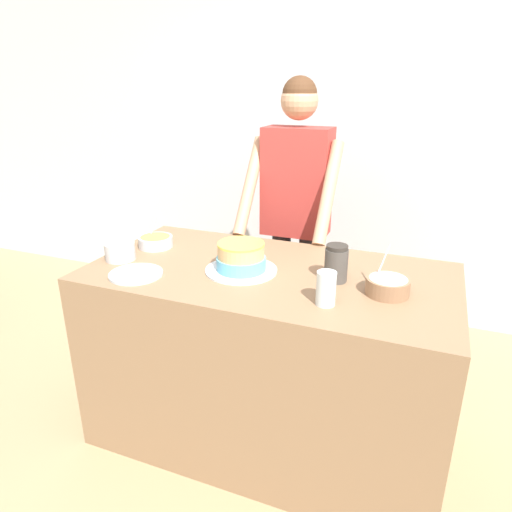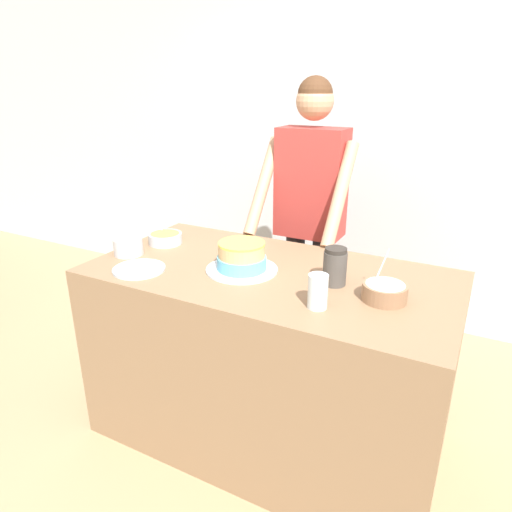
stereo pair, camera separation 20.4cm
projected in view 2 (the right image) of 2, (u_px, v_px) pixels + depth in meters
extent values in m
plane|color=tan|center=(225.00, 491.00, 2.06)|extent=(14.00, 14.00, 0.00)
cube|color=silver|center=(368.00, 146.00, 3.28)|extent=(10.00, 0.05, 2.60)
cube|color=#8C6B4C|center=(268.00, 357.00, 2.25)|extent=(1.67, 0.86, 0.92)
cylinder|color=#2D2D38|center=(294.00, 294.00, 3.00)|extent=(0.12, 0.12, 0.85)
cylinder|color=#2D2D38|center=(319.00, 299.00, 2.92)|extent=(0.12, 0.12, 0.85)
cube|color=#B23833|center=(311.00, 183.00, 2.69)|extent=(0.39, 0.22, 0.64)
cylinder|color=tan|center=(263.00, 186.00, 2.65)|extent=(0.07, 0.41, 0.54)
cylinder|color=tan|center=(340.00, 194.00, 2.45)|extent=(0.07, 0.41, 0.54)
sphere|color=tan|center=(315.00, 101.00, 2.53)|extent=(0.21, 0.21, 0.21)
sphere|color=#51331E|center=(315.00, 94.00, 2.52)|extent=(0.20, 0.20, 0.20)
cylinder|color=silver|center=(242.00, 269.00, 2.10)|extent=(0.33, 0.33, 0.01)
cylinder|color=#60B7E0|center=(242.00, 263.00, 2.08)|extent=(0.23, 0.23, 0.06)
cylinder|color=#DBB275|center=(242.00, 251.00, 2.06)|extent=(0.21, 0.21, 0.06)
cylinder|color=#F2DB4C|center=(242.00, 244.00, 2.05)|extent=(0.21, 0.21, 0.01)
cylinder|color=silver|center=(165.00, 238.00, 2.44)|extent=(0.18, 0.18, 0.06)
cylinder|color=#F2DB4C|center=(165.00, 235.00, 2.44)|extent=(0.15, 0.15, 0.01)
cylinder|color=silver|center=(163.00, 225.00, 2.48)|extent=(0.04, 0.04, 0.15)
cylinder|color=silver|center=(128.00, 246.00, 2.28)|extent=(0.14, 0.14, 0.08)
cylinder|color=pink|center=(128.00, 239.00, 2.27)|extent=(0.12, 0.12, 0.01)
cylinder|color=silver|center=(131.00, 236.00, 2.31)|extent=(0.08, 0.04, 0.15)
cylinder|color=#936B4C|center=(385.00, 292.00, 1.80)|extent=(0.18, 0.18, 0.07)
cylinder|color=white|center=(385.00, 286.00, 1.79)|extent=(0.15, 0.15, 0.01)
cylinder|color=silver|center=(380.00, 271.00, 1.83)|extent=(0.06, 0.05, 0.18)
cylinder|color=silver|center=(318.00, 291.00, 1.73)|extent=(0.08, 0.08, 0.14)
cylinder|color=silver|center=(139.00, 269.00, 2.10)|extent=(0.24, 0.24, 0.01)
cylinder|color=#4C4742|center=(335.00, 268.00, 1.93)|extent=(0.10, 0.10, 0.15)
cylinder|color=#322D28|center=(336.00, 250.00, 1.90)|extent=(0.09, 0.09, 0.02)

